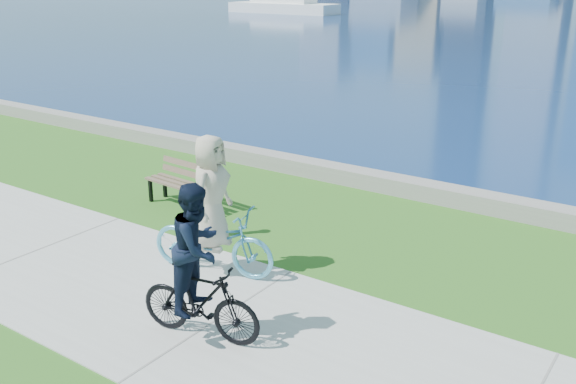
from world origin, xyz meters
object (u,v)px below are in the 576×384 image
object	(u,v)px
bollard_lamp	(214,201)
cyclist_man	(199,275)
park_bench	(184,181)
cyclist_woman	(212,223)

from	to	relation	value
bollard_lamp	cyclist_man	world-z (taller)	cyclist_man
park_bench	bollard_lamp	bearing A→B (deg)	-23.98
park_bench	cyclist_man	world-z (taller)	cyclist_man
park_bench	cyclist_woman	bearing A→B (deg)	-33.58
cyclist_man	bollard_lamp	bearing A→B (deg)	26.19
park_bench	cyclist_woman	distance (m)	3.19
park_bench	cyclist_man	distance (m)	5.04
bollard_lamp	park_bench	bearing A→B (deg)	151.08
park_bench	bollard_lamp	distance (m)	1.75
park_bench	cyclist_woman	xyz separation A→B (m)	(2.48, -1.98, 0.31)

